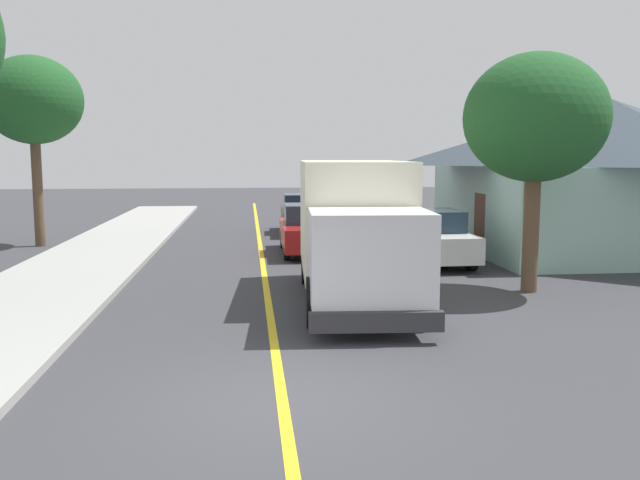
{
  "coord_description": "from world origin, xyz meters",
  "views": [
    {
      "loc": [
        -0.43,
        -8.8,
        3.35
      ],
      "look_at": [
        1.21,
        6.45,
        1.4
      ],
      "focal_mm": 37.72,
      "sensor_mm": 36.0,
      "label": 1
    }
  ],
  "objects": [
    {
      "name": "box_truck",
      "position": [
        2.02,
        6.44,
        1.77
      ],
      "size": [
        2.82,
        7.31,
        3.2
      ],
      "color": "#F2EDCC",
      "rests_on": "ground"
    },
    {
      "name": "ground_plane",
      "position": [
        0.0,
        0.0,
        0.0
      ],
      "size": [
        120.0,
        120.0,
        0.0
      ],
      "primitive_type": "plane",
      "color": "#38383D"
    },
    {
      "name": "parked_van_across",
      "position": [
        5.2,
        11.3,
        0.79
      ],
      "size": [
        1.91,
        4.45,
        1.67
      ],
      "color": "silver",
      "rests_on": "ground"
    },
    {
      "name": "street_tree_down_block",
      "position": [
        -8.07,
        16.72,
        5.26
      ],
      "size": [
        3.51,
        3.51,
        6.88
      ],
      "color": "brown",
      "rests_on": "ground"
    },
    {
      "name": "stop_sign",
      "position": [
        4.42,
        11.67,
        1.86
      ],
      "size": [
        0.8,
        0.1,
        2.65
      ],
      "color": "gray",
      "rests_on": "ground"
    },
    {
      "name": "house_across_street",
      "position": [
        11.98,
        13.39,
        2.75
      ],
      "size": [
        10.74,
        9.62,
        5.25
      ],
      "color": "#9EC6B7",
      "rests_on": "ground"
    },
    {
      "name": "centre_line_yellow",
      "position": [
        0.0,
        10.0,
        0.0
      ],
      "size": [
        0.16,
        56.0,
        0.01
      ],
      "primitive_type": "cube",
      "color": "gold",
      "rests_on": "ground"
    },
    {
      "name": "street_tree_far_side",
      "position": [
        6.42,
        6.81,
        4.2
      ],
      "size": [
        3.42,
        3.42,
        5.77
      ],
      "color": "brown",
      "rests_on": "ground"
    },
    {
      "name": "parked_car_near",
      "position": [
        1.6,
        13.86,
        0.79
      ],
      "size": [
        1.85,
        4.42,
        1.67
      ],
      "color": "maroon",
      "rests_on": "ground"
    },
    {
      "name": "parked_car_mid",
      "position": [
        1.91,
        19.89,
        0.79
      ],
      "size": [
        1.91,
        4.44,
        1.67
      ],
      "color": "black",
      "rests_on": "ground"
    }
  ]
}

